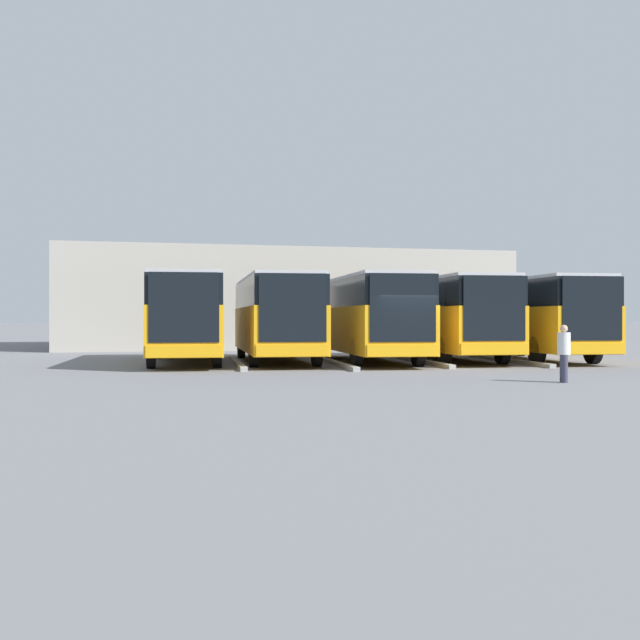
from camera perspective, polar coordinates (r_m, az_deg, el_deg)
name	(u,v)px	position (r m, az deg, el deg)	size (l,w,h in m)	color
ground_plane	(410,369)	(27.33, 6.43, -3.52)	(600.00, 600.00, 0.00)	slate
bus_0	(528,315)	(34.65, 14.58, 0.33)	(3.48, 11.05, 3.35)	orange
curb_divider_0	(508,360)	(32.44, 13.21, -2.81)	(0.24, 7.95, 0.15)	#9E9E99
bus_1	(445,315)	(33.51, 8.90, 0.34)	(3.48, 11.05, 3.35)	orange
curb_divider_1	(419,361)	(31.40, 7.08, -2.91)	(0.24, 7.95, 0.15)	#9E9E99
bus_2	(367,315)	(31.85, 3.36, 0.35)	(3.48, 11.05, 3.35)	orange
curb_divider_2	(335,363)	(29.85, 1.06, -3.07)	(0.24, 7.95, 0.15)	#9E9E99
bus_3	(275,315)	(31.81, -3.20, 0.35)	(3.48, 11.05, 3.35)	orange
curb_divider_3	(237,363)	(29.98, -5.93, -3.05)	(0.24, 7.95, 0.15)	#9E9E99
bus_4	(185,315)	(31.56, -9.59, 0.35)	(3.48, 11.05, 3.35)	orange
pedestrian	(564,352)	(22.60, 16.95, -2.16)	(0.44, 0.44, 1.56)	#38384C
station_building	(277,300)	(49.65, -3.04, 1.42)	(25.89, 15.37, 5.67)	#A8A399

